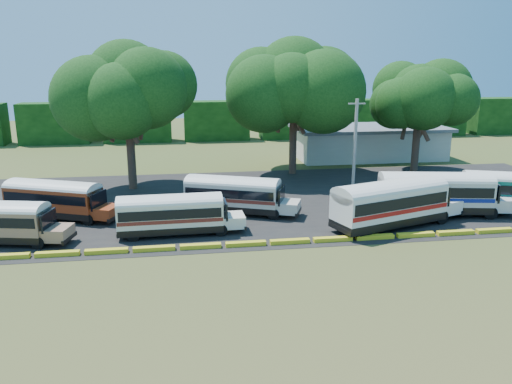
{
  "coord_description": "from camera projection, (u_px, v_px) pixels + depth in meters",
  "views": [
    {
      "loc": [
        -5.47,
        -29.97,
        11.91
      ],
      "look_at": [
        -0.06,
        6.0,
        2.37
      ],
      "focal_mm": 35.0,
      "sensor_mm": 36.0,
      "label": 1
    }
  ],
  "objects": [
    {
      "name": "utility_pole",
      "position": [
        355.0,
        146.0,
        45.53
      ],
      "size": [
        1.6,
        0.3,
        8.7
      ],
      "color": "gray",
      "rests_on": "ground"
    },
    {
      "name": "bus_white_red",
      "position": [
        392.0,
        201.0,
        36.45
      ],
      "size": [
        11.1,
        5.93,
        3.56
      ],
      "rotation": [
        0.0,
        0.0,
        0.32
      ],
      "color": "black",
      "rests_on": "ground"
    },
    {
      "name": "terminal_building",
      "position": [
        369.0,
        142.0,
        63.25
      ],
      "size": [
        19.0,
        9.0,
        4.0
      ],
      "color": "beige",
      "rests_on": "ground"
    },
    {
      "name": "tree_center",
      "position": [
        294.0,
        79.0,
        52.18
      ],
      "size": [
        11.67,
        11.67,
        14.49
      ],
      "color": "#3A271D",
      "rests_on": "ground"
    },
    {
      "name": "bus_white_blue",
      "position": [
        438.0,
        191.0,
        39.57
      ],
      "size": [
        10.8,
        4.52,
        3.45
      ],
      "rotation": [
        0.0,
        0.0,
        -0.19
      ],
      "color": "black",
      "rests_on": "ground"
    },
    {
      "name": "tree_west",
      "position": [
        126.0,
        81.0,
        45.71
      ],
      "size": [
        10.0,
        10.0,
        13.91
      ],
      "color": "#3A271D",
      "rests_on": "ground"
    },
    {
      "name": "curb",
      "position": [
        268.0,
        243.0,
        33.4
      ],
      "size": [
        53.7,
        0.45,
        0.3
      ],
      "color": "gold",
      "rests_on": "ground"
    },
    {
      "name": "tree_east",
      "position": [
        420.0,
        95.0,
        53.02
      ],
      "size": [
        8.86,
        8.86,
        11.72
      ],
      "color": "#3A271D",
      "rests_on": "ground"
    },
    {
      "name": "ground",
      "position": [
        271.0,
        250.0,
        32.48
      ],
      "size": [
        160.0,
        160.0,
        0.0
      ],
      "primitive_type": "plane",
      "color": "#314E1A",
      "rests_on": "ground"
    },
    {
      "name": "bus_red",
      "position": [
        56.0,
        197.0,
        38.68
      ],
      "size": [
        9.27,
        5.64,
        3.0
      ],
      "rotation": [
        0.0,
        0.0,
        -0.4
      ],
      "color": "black",
      "rests_on": "ground"
    },
    {
      "name": "bus_cream_east",
      "position": [
        235.0,
        193.0,
        39.97
      ],
      "size": [
        9.38,
        5.61,
        3.03
      ],
      "rotation": [
        0.0,
        0.0,
        -0.39
      ],
      "color": "black",
      "rests_on": "ground"
    },
    {
      "name": "treeline_backdrop",
      "position": [
        216.0,
        121.0,
        77.63
      ],
      "size": [
        130.0,
        4.0,
        6.0
      ],
      "color": "black",
      "rests_on": "ground"
    },
    {
      "name": "bus_cream_west",
      "position": [
        173.0,
        212.0,
        35.0
      ],
      "size": [
        8.97,
        2.44,
        2.93
      ],
      "rotation": [
        0.0,
        0.0,
        0.03
      ],
      "color": "black",
      "rests_on": "ground"
    },
    {
      "name": "asphalt_strip",
      "position": [
        258.0,
        200.0,
        44.1
      ],
      "size": [
        64.0,
        24.0,
        0.02
      ],
      "primitive_type": "cube",
      "color": "black",
      "rests_on": "ground"
    }
  ]
}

